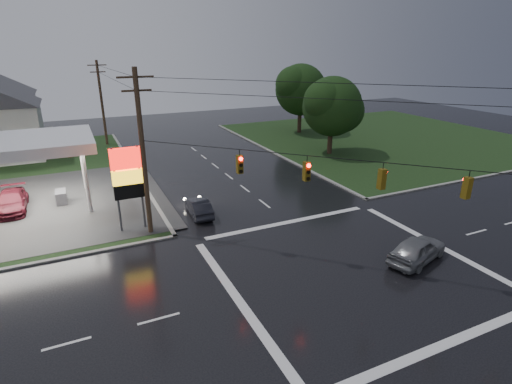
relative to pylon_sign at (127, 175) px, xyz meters
name	(u,v)px	position (x,y,z in m)	size (l,w,h in m)	color
ground	(347,267)	(10.50, -10.50, -4.01)	(120.00, 120.00, 0.00)	black
grass_ne	(384,138)	(36.50, 15.50, -3.97)	(36.00, 36.00, 0.08)	black
pylon_sign	(127,175)	(0.00, 0.00, 0.00)	(2.00, 0.35, 6.00)	#59595E
utility_pole_nw	(143,152)	(1.00, -1.00, 1.71)	(2.20, 0.32, 11.00)	#382619
utility_pole_n	(102,102)	(1.00, 27.50, 1.46)	(2.20, 0.32, 10.50)	#382619
traffic_signals	(358,161)	(10.52, -10.52, 2.47)	(26.87, 26.87, 1.47)	black
tree_ne_near	(333,107)	(24.64, 11.49, 1.55)	(7.99, 6.80, 8.98)	black
tree_ne_far	(302,90)	(27.65, 23.49, 2.17)	(8.46, 7.20, 9.80)	black
car_north	(199,207)	(4.95, 0.54, -3.36)	(1.38, 3.97, 1.31)	black
car_crossing	(417,249)	(14.71, -11.60, -3.24)	(1.82, 4.52, 1.54)	slate
car_pump	(11,202)	(-8.01, 7.51, -3.25)	(2.12, 5.22, 1.52)	#50121C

